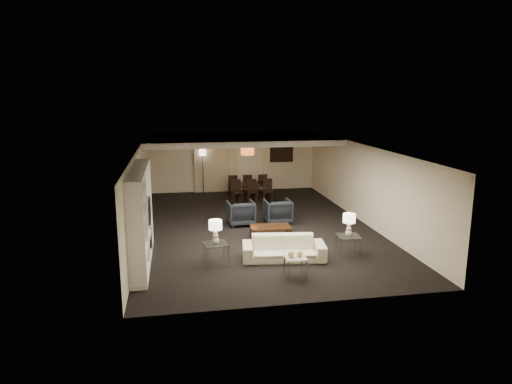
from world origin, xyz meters
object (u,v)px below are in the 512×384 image
at_px(sofa, 284,248).
at_px(armchair_left, 241,213).
at_px(chair_nl, 237,191).
at_px(armchair_right, 278,211).
at_px(television, 144,212).
at_px(chair_nr, 268,190).
at_px(marble_table, 295,267).
at_px(dining_table, 250,191).
at_px(side_table_right, 348,246).
at_px(table_lamp_left, 216,232).
at_px(vase_blue, 138,230).
at_px(side_table_left, 216,254).
at_px(pendant_light, 247,152).
at_px(chair_nm, 252,191).
at_px(vase_amber, 137,205).
at_px(chair_fr, 261,184).
at_px(table_lamp_right, 349,225).
at_px(coffee_table, 270,233).
at_px(chair_fl, 233,185).
at_px(floor_speaker, 148,230).
at_px(chair_fm, 247,184).

relative_size(sofa, armchair_left, 2.45).
bearing_deg(chair_nl, armchair_right, -81.04).
height_order(armchair_left, television, television).
bearing_deg(armchair_right, chair_nl, -74.45).
bearing_deg(chair_nl, chair_nr, -7.49).
distance_m(marble_table, dining_table, 8.10).
relative_size(side_table_right, marble_table, 1.20).
xyz_separation_m(table_lamp_left, vase_blue, (-1.77, -0.64, 0.33)).
xyz_separation_m(side_table_left, marble_table, (1.70, -1.10, -0.03)).
relative_size(pendant_light, chair_nm, 0.61).
bearing_deg(pendant_light, vase_amber, -117.75).
relative_size(table_lamp_left, chair_fr, 0.68).
distance_m(side_table_left, chair_nm, 6.65).
bearing_deg(television, sofa, -110.85).
bearing_deg(table_lamp_left, television, 143.00).
distance_m(table_lamp_right, vase_amber, 5.24).
distance_m(coffee_table, chair_fl, 6.06).
relative_size(coffee_table, marble_table, 2.40).
relative_size(coffee_table, chair_fr, 1.32).
bearing_deg(table_lamp_right, floor_speaker, 167.44).
bearing_deg(chair_fl, vase_blue, 71.14).
relative_size(armchair_right, side_table_left, 1.49).
height_order(coffee_table, vase_blue, vase_blue).
height_order(coffee_table, armchair_left, armchair_left).
height_order(coffee_table, chair_nl, chair_nl).
relative_size(side_table_left, vase_blue, 3.33).
relative_size(armchair_right, chair_nl, 0.98).
relative_size(side_table_right, chair_nm, 0.66).
distance_m(television, chair_nm, 6.30).
height_order(armchair_right, chair_nm, chair_nm).
height_order(armchair_left, table_lamp_right, table_lamp_right).
distance_m(floor_speaker, dining_table, 6.92).
relative_size(vase_blue, chair_fr, 0.20).
bearing_deg(dining_table, table_lamp_right, -79.57).
distance_m(armchair_right, chair_fr, 4.36).
distance_m(side_table_right, chair_nr, 6.40).
relative_size(chair_fm, chair_fr, 1.00).
height_order(television, chair_nm, television).
height_order(armchair_left, side_table_left, armchair_left).
xyz_separation_m(television, vase_blue, (-0.03, -1.95, 0.09)).
bearing_deg(chair_nm, side_table_right, -80.01).
bearing_deg(chair_fm, armchair_left, 80.44).
bearing_deg(chair_fm, side_table_left, 77.48).
distance_m(table_lamp_right, television, 5.31).
bearing_deg(armchair_right, marble_table, 81.33).
xyz_separation_m(armchair_right, chair_fm, (-0.30, 4.34, 0.05)).
height_order(table_lamp_left, dining_table, table_lamp_left).
height_order(side_table_left, vase_amber, vase_amber).
xyz_separation_m(pendant_light, chair_nm, (0.16, -0.19, -1.49)).
relative_size(armchair_right, side_table_right, 1.49).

